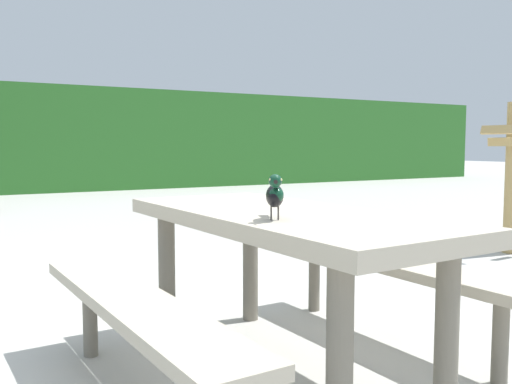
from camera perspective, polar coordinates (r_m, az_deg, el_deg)
ground_plane at (r=2.78m, az=-3.84°, el=-17.02°), size 60.00×60.00×0.00m
hedge_wall at (r=13.23m, az=-24.85°, el=5.02°), size 28.00×1.30×2.36m
picnic_table_foreground at (r=2.52m, az=2.73°, el=-6.09°), size 1.76×1.84×0.74m
bird_grackle at (r=2.16m, az=1.96°, el=-0.24°), size 0.17×0.26×0.18m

